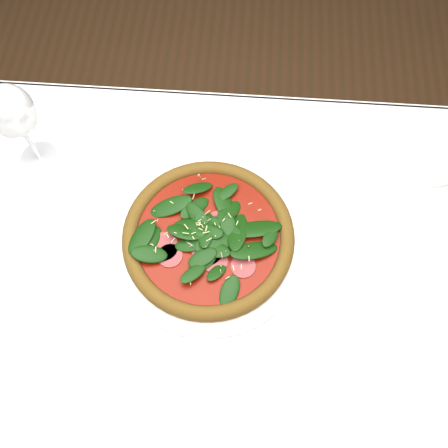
{
  "coord_description": "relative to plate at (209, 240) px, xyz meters",
  "views": [
    {
      "loc": [
        0.11,
        -0.32,
        1.63
      ],
      "look_at": [
        0.08,
        0.08,
        0.77
      ],
      "focal_mm": 40.0,
      "sensor_mm": 36.0,
      "label": 1
    }
  ],
  "objects": [
    {
      "name": "wine_glass",
      "position": [
        -0.37,
        0.16,
        0.14
      ],
      "size": [
        0.09,
        0.09,
        0.21
      ],
      "color": "white",
      "rests_on": "dining_table"
    },
    {
      "name": "saucer_far",
      "position": [
        0.44,
        0.23,
        -0.0
      ],
      "size": [
        0.16,
        0.16,
        0.01
      ],
      "color": "white",
      "rests_on": "dining_table"
    },
    {
      "name": "ground",
      "position": [
        -0.06,
        -0.05,
        -0.76
      ],
      "size": [
        6.0,
        6.0,
        0.0
      ],
      "primitive_type": "plane",
      "color": "brown",
      "rests_on": "ground"
    },
    {
      "name": "pizza",
      "position": [
        -0.0,
        -0.0,
        0.02
      ],
      "size": [
        0.4,
        0.4,
        0.04
      ],
      "rotation": [
        0.0,
        0.0,
        -0.26
      ],
      "color": "brown",
      "rests_on": "plate"
    },
    {
      "name": "dining_table",
      "position": [
        -0.06,
        -0.05,
        -0.11
      ],
      "size": [
        1.21,
        0.81,
        0.75
      ],
      "color": "white",
      "rests_on": "ground"
    },
    {
      "name": "plate",
      "position": [
        0.0,
        0.0,
        0.0
      ],
      "size": [
        0.37,
        0.37,
        0.02
      ],
      "color": "white",
      "rests_on": "dining_table"
    }
  ]
}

